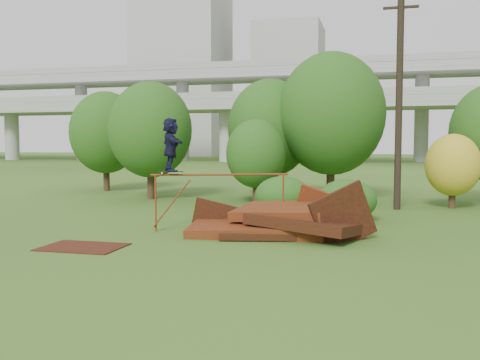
% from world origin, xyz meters
% --- Properties ---
extents(ground, '(240.00, 240.00, 0.00)m').
position_xyz_m(ground, '(0.00, 0.00, 0.00)').
color(ground, '#2D5116').
rests_on(ground, ground).
extents(scrap_pile, '(5.78, 3.14, 2.11)m').
position_xyz_m(scrap_pile, '(0.47, 1.56, 0.37)').
color(scrap_pile, '#40170B').
rests_on(scrap_pile, ground).
extents(grind_rail, '(4.08, 1.52, 1.80)m').
position_xyz_m(grind_rail, '(-1.43, 1.92, 1.40)').
color(grind_rail, maroon).
rests_on(grind_rail, ground).
extents(skateboard, '(0.79, 0.45, 0.08)m').
position_xyz_m(skateboard, '(-2.86, 1.40, 1.86)').
color(skateboard, black).
rests_on(skateboard, grind_rail).
extents(skater, '(1.22, 1.56, 1.65)m').
position_xyz_m(skater, '(-2.86, 1.40, 2.70)').
color(skater, black).
rests_on(skater, skateboard).
extents(flat_plate, '(2.11, 1.52, 0.03)m').
position_xyz_m(flat_plate, '(-4.13, -1.65, 0.01)').
color(flat_plate, '#3C170C').
rests_on(flat_plate, ground).
extents(tree_0, '(4.06, 4.06, 5.73)m').
position_xyz_m(tree_0, '(-7.43, 10.06, 3.39)').
color(tree_0, black).
rests_on(tree_0, ground).
extents(tree_1, '(4.30, 4.30, 5.98)m').
position_xyz_m(tree_1, '(-1.99, 12.55, 3.50)').
color(tree_1, black).
rests_on(tree_1, ground).
extents(tree_2, '(2.72, 2.72, 3.84)m').
position_xyz_m(tree_2, '(-2.03, 9.54, 2.26)').
color(tree_2, black).
rests_on(tree_2, ground).
extents(tree_3, '(5.10, 5.10, 7.08)m').
position_xyz_m(tree_3, '(1.12, 11.86, 4.14)').
color(tree_3, black).
rests_on(tree_3, ground).
extents(tree_4, '(2.27, 2.27, 3.14)m').
position_xyz_m(tree_4, '(6.38, 9.89, 1.82)').
color(tree_4, black).
rests_on(tree_4, ground).
extents(tree_6, '(4.07, 4.07, 5.69)m').
position_xyz_m(tree_6, '(-11.78, 13.61, 3.34)').
color(tree_6, black).
rests_on(tree_6, ground).
extents(shrub_left, '(2.14, 1.98, 1.48)m').
position_xyz_m(shrub_left, '(-0.17, 6.05, 0.74)').
color(shrub_left, '#194B14').
rests_on(shrub_left, ground).
extents(shrub_right, '(2.09, 1.92, 1.48)m').
position_xyz_m(shrub_right, '(2.31, 4.98, 0.74)').
color(shrub_right, '#194B14').
rests_on(shrub_right, ground).
extents(utility_pole, '(1.40, 0.28, 8.93)m').
position_xyz_m(utility_pole, '(4.12, 8.86, 4.54)').
color(utility_pole, black).
rests_on(utility_pole, ground).
extents(freeway_overpass, '(160.00, 15.00, 13.70)m').
position_xyz_m(freeway_overpass, '(0.00, 62.92, 10.32)').
color(freeway_overpass, gray).
rests_on(freeway_overpass, ground).
extents(building_left, '(18.00, 16.00, 35.00)m').
position_xyz_m(building_left, '(-38.00, 95.00, 17.50)').
color(building_left, '#9E9E99').
rests_on(building_left, ground).
extents(building_right, '(14.00, 14.00, 28.00)m').
position_xyz_m(building_right, '(-16.00, 102.00, 14.00)').
color(building_right, '#9E9E99').
rests_on(building_right, ground).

